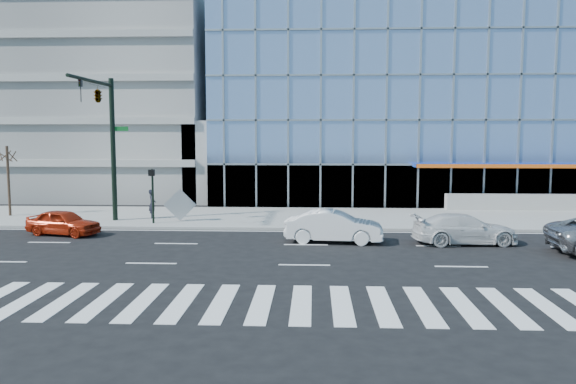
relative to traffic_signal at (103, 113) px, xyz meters
name	(u,v)px	position (x,y,z in m)	size (l,w,h in m)	color
ground	(306,245)	(11.00, -4.57, -6.16)	(160.00, 160.00, 0.00)	black
sidewalk	(308,217)	(11.00, 3.43, -6.09)	(120.00, 8.00, 0.15)	gray
theatre_building	(467,107)	(25.00, 21.43, 1.34)	(42.00, 26.00, 15.00)	#7491C2
parking_garage	(92,80)	(-9.00, 21.43, 3.84)	(24.00, 24.00, 20.00)	gray
ramp_block	(232,161)	(5.00, 13.43, -3.16)	(6.00, 8.00, 6.00)	gray
tower_backdrop	(134,21)	(-19.00, 65.43, 17.84)	(14.00, 14.00, 48.00)	gray
traffic_signal	(103,113)	(0.00, 0.00, 0.00)	(1.14, 5.74, 8.00)	black
ped_signal_post	(152,187)	(2.50, 0.37, -4.02)	(0.30, 0.33, 3.00)	black
street_tree_near	(7,155)	(-7.00, 2.93, -2.39)	(1.10, 1.10, 4.23)	#332319
white_suv	(464,229)	(18.30, -3.98, -5.47)	(1.93, 4.76, 1.38)	silver
white_sedan	(334,226)	(12.30, -3.87, -5.42)	(1.58, 4.54, 1.50)	white
red_sedan	(63,222)	(-1.20, -2.59, -5.53)	(1.51, 3.75, 1.28)	#A5230C
pedestrian	(152,204)	(1.92, 2.27, -5.17)	(0.61, 0.40, 1.68)	black
tilted_panel	(180,205)	(3.78, 1.30, -5.10)	(1.30, 0.06, 1.30)	#9E9E9E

